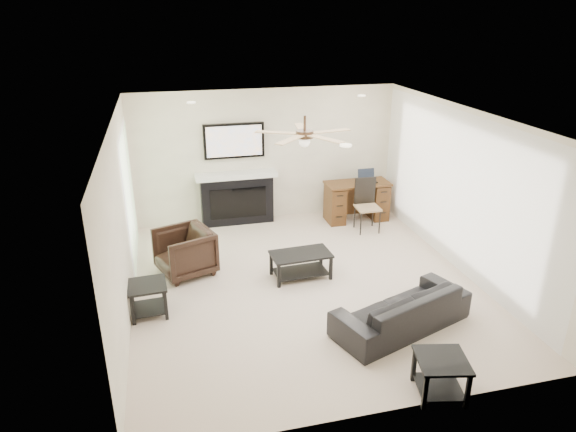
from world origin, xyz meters
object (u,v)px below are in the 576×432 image
object	(u,v)px
coffee_table	(301,265)
desk	(357,201)
armchair	(185,252)
fireplace_unit	(236,175)
sofa	(402,309)

from	to	relation	value
coffee_table	desk	size ratio (longest dim) A/B	0.74
armchair	fireplace_unit	world-z (taller)	fireplace_unit
armchair	sofa	bearing A→B (deg)	30.51
fireplace_unit	sofa	bearing A→B (deg)	-69.27
coffee_table	fireplace_unit	size ratio (longest dim) A/B	0.47
sofa	coffee_table	xyz separation A→B (m)	(-0.90, 1.60, -0.07)
sofa	desk	size ratio (longest dim) A/B	1.52
coffee_table	fireplace_unit	xyz separation A→B (m)	(-0.60, 2.37, 0.75)
armchair	coffee_table	distance (m)	1.79
coffee_table	fireplace_unit	world-z (taller)	fireplace_unit
armchair	coffee_table	bearing A→B (deg)	52.17
armchair	desk	distance (m)	3.65
armchair	desk	world-z (taller)	desk
fireplace_unit	desk	bearing A→B (deg)	-9.92
coffee_table	fireplace_unit	distance (m)	2.56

